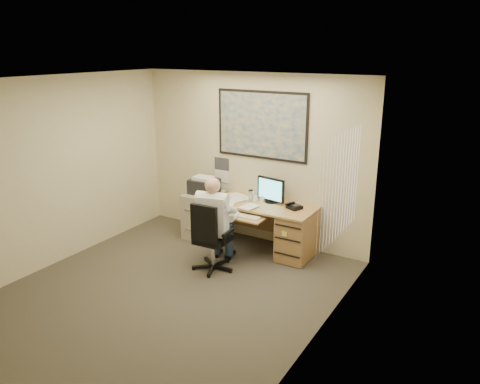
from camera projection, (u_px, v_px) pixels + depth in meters
The scene contains 8 objects.
room_shell at pixel (161, 195), 5.66m from camera, with size 4.00×4.50×2.70m.
desk at pixel (284, 227), 7.12m from camera, with size 1.60×0.97×1.14m.
world_map at pixel (261, 125), 7.24m from camera, with size 1.56×0.03×1.06m, color #1E4C93.
wall_calendar at pixel (222, 170), 7.86m from camera, with size 0.28×0.01×0.42m, color white.
window_blinds at pixel (341, 186), 5.30m from camera, with size 0.06×1.40×1.30m, color silver, non-canonical shape.
filing_cabinet at pixel (205, 211), 7.80m from camera, with size 0.57×0.67×1.04m.
office_chair at pixel (211, 250), 6.63m from camera, with size 0.64×0.64×1.03m.
person at pixel (214, 224), 6.58m from camera, with size 0.58×0.82×1.35m, color white, non-canonical shape.
Camera 1 is at (3.57, -4.15, 3.06)m, focal length 35.00 mm.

